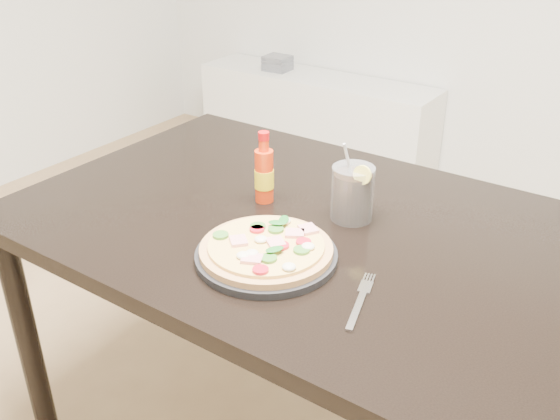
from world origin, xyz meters
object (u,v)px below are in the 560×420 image
Objects in this scene: pizza at (267,248)px; dining_table at (309,251)px; hot_sauce_bottle at (264,174)px; fork at (361,299)px; plate at (266,256)px; media_console at (315,119)px; cola_cup at (352,194)px.

dining_table is at bearing 94.98° from pizza.
pizza is 0.28m from hot_sauce_bottle.
fork is at bearing -40.08° from dining_table.
plate is (0.02, -0.19, 0.09)m from dining_table.
fork is (0.40, -0.23, -0.07)m from hot_sauce_bottle.
media_console is at bearing 107.79° from fork.
media_console is at bearing 119.06° from plate.
dining_table is 0.21m from plate.
hot_sauce_bottle reaches higher than plate.
hot_sauce_bottle reaches higher than fork.
plate is 1.61× the size of fork.
dining_table is 7.42× the size of cola_cup.
dining_table is 7.54× the size of fork.
dining_table is at bearing 124.08° from fork.
fork is at bearing -30.62° from hot_sauce_bottle.
cola_cup reaches higher than hot_sauce_bottle.
hot_sauce_bottle is 0.97× the size of fork.
media_console is (-1.13, 2.03, -0.51)m from plate.
fork reaches higher than media_console.
pizza is 1.50× the size of fork.
media_console is at bearing 123.84° from cola_cup.
cola_cup is 1.02× the size of fork.
hot_sauce_bottle is 0.13× the size of media_console.
fork is at bearing -56.37° from media_console.
plate is at bearing -147.86° from pizza.
cola_cup reaches higher than media_console.
hot_sauce_bottle is 2.13m from media_console.
hot_sauce_bottle reaches higher than pizza.
plate is at bearing -102.35° from cola_cup.
pizza is at bearing 32.14° from plate.
fork is at bearing -4.15° from pizza.
media_console is at bearing 121.20° from dining_table.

